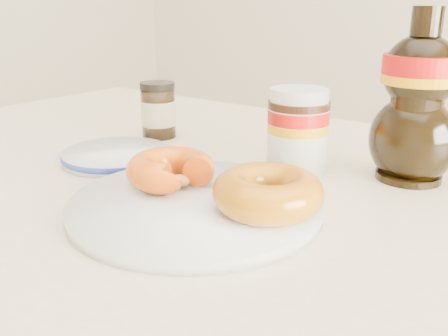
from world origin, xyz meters
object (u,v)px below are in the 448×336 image
Objects in this scene: donut_bitten at (171,169)px; donut_whole at (268,192)px; nutella_jar at (298,128)px; dark_jar at (158,111)px; dining_table at (232,265)px; syrup_bottle at (418,97)px; plate at (196,205)px; blue_rim_saucer at (117,155)px.

donut_whole is at bearing -23.42° from donut_bitten.
dark_jar is at bearing 175.07° from nutella_jar.
dining_table is at bearing 156.00° from donut_whole.
dark_jar is (-0.39, -0.04, -0.06)m from syrup_bottle.
dining_table is at bearing -30.02° from dark_jar.
plate is 0.21m from blue_rim_saucer.
plate is at bearing -104.48° from dining_table.
plate is (-0.01, -0.05, 0.09)m from dining_table.
dark_jar is 0.59× the size of blue_rim_saucer.
plate is 1.76× the size of blue_rim_saucer.
plate is 0.08m from donut_whole.
donut_bitten reaches higher than dining_table.
nutella_jar is at bearing -4.93° from dark_jar.
syrup_bottle is at bearing 5.72° from dark_jar.
donut_bitten is 0.16m from blue_rim_saucer.
plate is at bearing -38.93° from dark_jar.
donut_whole is 0.24m from syrup_bottle.
blue_rim_saucer is (-0.21, 0.02, 0.09)m from dining_table.
syrup_bottle reaches higher than plate.
donut_whole is 1.23× the size of dark_jar.
syrup_bottle is 2.32× the size of dark_jar.
syrup_bottle is at bearing 26.63° from nutella_jar.
dining_table is at bearing 75.52° from plate.
blue_rim_saucer is at bearing 170.22° from donut_whole.
plate is 2.43× the size of donut_whole.
donut_bitten is 1.13× the size of dark_jar.
dining_table is at bearing -125.39° from syrup_bottle.
nutella_jar is at bearing 40.34° from donut_bitten.
plate is 0.06m from donut_bitten.
nutella_jar is at bearing 85.69° from dining_table.
nutella_jar is (0.01, 0.13, 0.14)m from dining_table.
dark_jar is (-0.27, 0.02, -0.02)m from nutella_jar.
donut_bitten is at bearing -132.34° from syrup_bottle.
syrup_bottle is at bearing 54.61° from dining_table.
blue_rim_saucer is at bearing 137.52° from donut_bitten.
blue_rim_saucer reaches higher than dining_table.
dining_table is 15.67× the size of dark_jar.
donut_whole reaches higher than plate.
donut_whole is at bearing -107.96° from syrup_bottle.
plate is 3.00× the size of dark_jar.
donut_whole is 0.28m from blue_rim_saucer.
blue_rim_saucer is (-0.35, -0.17, -0.10)m from syrup_bottle.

